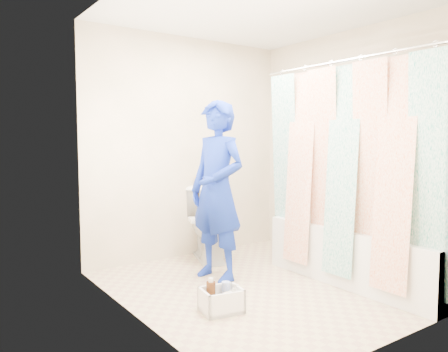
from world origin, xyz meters
TOP-DOWN VIEW (x-y plane):
  - floor at (0.00, 0.00)m, footprint 2.60×2.60m
  - ceiling at (0.00, 0.00)m, footprint 2.40×2.60m
  - wall_back at (0.00, 1.30)m, footprint 2.40×0.02m
  - wall_front at (0.00, -1.30)m, footprint 2.40×0.02m
  - wall_left at (-1.20, 0.00)m, footprint 0.02×2.60m
  - wall_right at (1.20, 0.00)m, footprint 0.02×2.60m
  - bathtub at (0.85, -0.43)m, footprint 0.70×1.75m
  - curtain_rod at (0.52, -0.43)m, footprint 0.02×1.90m
  - shower_curtain at (0.52, -0.43)m, footprint 0.06×1.75m
  - toilet at (0.10, 1.02)m, footprint 0.67×0.86m
  - tank_lid at (0.05, 0.90)m, footprint 0.52×0.36m
  - tank_internals at (0.12, 1.23)m, footprint 0.18×0.09m
  - plumber at (-0.21, 0.42)m, footprint 0.51×0.67m
  - cleaning_caddy at (-0.63, -0.27)m, footprint 0.34×0.29m

SIDE VIEW (x-z plane):
  - floor at x=0.00m, z-range 0.00..0.00m
  - cleaning_caddy at x=-0.63m, z-range -0.03..0.20m
  - bathtub at x=0.85m, z-range 0.02..0.52m
  - toilet at x=0.10m, z-range 0.00..0.78m
  - tank_lid at x=0.05m, z-range 0.44..0.47m
  - tank_internals at x=0.12m, z-range 0.64..0.89m
  - plumber at x=-0.21m, z-range 0.00..1.65m
  - shower_curtain at x=0.52m, z-range 0.12..1.92m
  - wall_back at x=0.00m, z-range 0.00..2.40m
  - wall_front at x=0.00m, z-range 0.00..2.40m
  - wall_left at x=-1.20m, z-range 0.00..2.40m
  - wall_right at x=1.20m, z-range 0.00..2.40m
  - curtain_rod at x=0.52m, z-range 1.94..1.96m
  - ceiling at x=0.00m, z-range 2.39..2.41m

